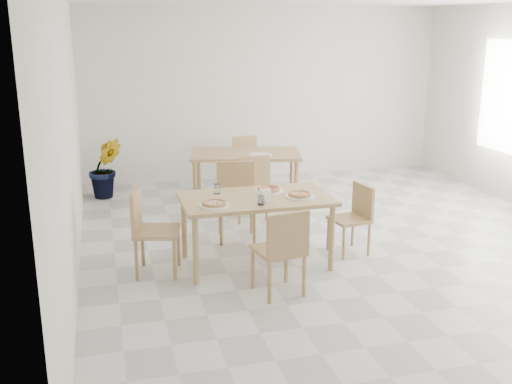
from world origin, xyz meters
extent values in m
plane|color=silver|center=(0.00, 0.00, 0.00)|extent=(7.00, 7.00, 0.00)
plane|color=silver|center=(0.00, 3.50, 1.40)|extent=(6.00, 0.00, 6.00)
plane|color=silver|center=(-3.00, 0.00, 1.40)|extent=(0.00, 7.00, 7.00)
cube|color=tan|center=(-1.15, -0.26, 0.73)|extent=(1.58, 0.90, 0.04)
cylinder|color=tan|center=(-1.86, -0.64, 0.35)|extent=(0.06, 0.06, 0.71)
cylinder|color=tan|center=(-0.43, -0.63, 0.35)|extent=(0.06, 0.06, 0.71)
cylinder|color=tan|center=(-1.87, 0.11, 0.35)|extent=(0.06, 0.06, 0.71)
cylinder|color=tan|center=(-0.43, 0.12, 0.35)|extent=(0.06, 0.06, 0.71)
cube|color=tan|center=(-1.13, -1.02, 0.44)|extent=(0.49, 0.49, 0.04)
cube|color=tan|center=(-1.09, -1.21, 0.66)|extent=(0.43, 0.12, 0.41)
cylinder|color=tan|center=(-0.98, -0.81, 0.21)|extent=(0.04, 0.04, 0.42)
cylinder|color=tan|center=(-1.34, -0.87, 0.21)|extent=(0.04, 0.04, 0.42)
cylinder|color=tan|center=(-0.92, -1.17, 0.21)|extent=(0.04, 0.04, 0.42)
cylinder|color=tan|center=(-1.28, -1.23, 0.21)|extent=(0.04, 0.04, 0.42)
cube|color=tan|center=(-1.18, 0.54, 0.46)|extent=(0.52, 0.52, 0.04)
cube|color=tan|center=(-1.14, 0.74, 0.70)|extent=(0.45, 0.12, 0.43)
cylinder|color=tan|center=(-1.40, 0.38, 0.22)|extent=(0.04, 0.04, 0.44)
cylinder|color=tan|center=(-1.02, 0.32, 0.22)|extent=(0.04, 0.04, 0.44)
cylinder|color=tan|center=(-1.34, 0.77, 0.22)|extent=(0.04, 0.04, 0.44)
cylinder|color=tan|center=(-0.95, 0.70, 0.22)|extent=(0.04, 0.04, 0.44)
cube|color=tan|center=(-2.19, -0.25, 0.46)|extent=(0.54, 0.54, 0.04)
cube|color=tan|center=(-2.39, -0.20, 0.69)|extent=(0.14, 0.44, 0.42)
cylinder|color=tan|center=(-2.05, -0.48, 0.22)|extent=(0.04, 0.04, 0.43)
cylinder|color=tan|center=(-1.96, -0.10, 0.22)|extent=(0.04, 0.04, 0.43)
cylinder|color=tan|center=(-2.42, -0.39, 0.22)|extent=(0.04, 0.04, 0.43)
cylinder|color=tan|center=(-2.34, -0.02, 0.22)|extent=(0.04, 0.04, 0.43)
cube|color=tan|center=(-0.06, -0.21, 0.39)|extent=(0.44, 0.44, 0.04)
cube|color=tan|center=(0.12, -0.18, 0.60)|extent=(0.10, 0.39, 0.37)
cylinder|color=tan|center=(-0.25, -0.07, 0.19)|extent=(0.03, 0.03, 0.38)
cylinder|color=tan|center=(-0.19, -0.40, 0.19)|extent=(0.03, 0.03, 0.38)
cylinder|color=tan|center=(0.08, -0.02, 0.19)|extent=(0.03, 0.03, 0.38)
cylinder|color=tan|center=(0.13, -0.34, 0.19)|extent=(0.03, 0.03, 0.38)
cylinder|color=white|center=(-0.71, -0.38, 0.76)|extent=(0.31, 0.31, 0.02)
cylinder|color=white|center=(-1.63, -0.48, 0.76)|extent=(0.31, 0.31, 0.02)
cylinder|color=white|center=(-0.96, -0.09, 0.76)|extent=(0.31, 0.31, 0.02)
cylinder|color=tan|center=(-0.71, -0.38, 0.77)|extent=(0.25, 0.25, 0.01)
torus|color=tan|center=(-0.71, -0.38, 0.78)|extent=(0.26, 0.26, 0.03)
cylinder|color=#DF4927|center=(-0.71, -0.38, 0.78)|extent=(0.19, 0.19, 0.01)
ellipsoid|color=#175C15|center=(-0.71, -0.38, 0.79)|extent=(0.05, 0.04, 0.01)
cylinder|color=tan|center=(-1.63, -0.48, 0.77)|extent=(0.32, 0.32, 0.01)
torus|color=tan|center=(-1.63, -0.48, 0.78)|extent=(0.32, 0.32, 0.03)
cylinder|color=beige|center=(-1.63, -0.48, 0.78)|extent=(0.24, 0.24, 0.01)
cylinder|color=tan|center=(-0.96, -0.09, 0.77)|extent=(0.32, 0.32, 0.01)
torus|color=tan|center=(-0.96, -0.09, 0.78)|extent=(0.32, 0.32, 0.03)
cylinder|color=#DF4927|center=(-0.96, -0.09, 0.78)|extent=(0.24, 0.24, 0.01)
cylinder|color=white|center=(-1.17, -0.54, 0.80)|extent=(0.07, 0.07, 0.09)
cylinder|color=white|center=(-1.52, -0.02, 0.80)|extent=(0.08, 0.08, 0.10)
cube|color=silver|center=(-1.11, -0.49, 0.76)|extent=(0.13, 0.09, 0.01)
cube|color=white|center=(-1.11, -0.49, 0.83)|extent=(0.12, 0.07, 0.12)
cube|color=silver|center=(-1.28, 0.00, 0.75)|extent=(0.06, 0.16, 0.01)
cube|color=silver|center=(-0.50, -0.56, 0.75)|extent=(0.06, 0.19, 0.01)
cube|color=tan|center=(-0.72, 1.98, 0.73)|extent=(1.69, 1.20, 0.04)
cylinder|color=tan|center=(-1.48, 1.78, 0.35)|extent=(0.06, 0.06, 0.71)
cylinder|color=tan|center=(-0.12, 1.46, 0.35)|extent=(0.06, 0.06, 0.71)
cylinder|color=tan|center=(-1.31, 2.49, 0.35)|extent=(0.06, 0.06, 0.71)
cylinder|color=tan|center=(0.05, 2.18, 0.35)|extent=(0.06, 0.06, 0.71)
cube|color=tan|center=(-0.85, 1.28, 0.45)|extent=(0.49, 0.49, 0.04)
cube|color=tan|center=(-0.83, 1.08, 0.68)|extent=(0.44, 0.09, 0.42)
cylinder|color=tan|center=(-0.68, 1.49, 0.22)|extent=(0.04, 0.04, 0.43)
cylinder|color=tan|center=(-1.06, 1.45, 0.22)|extent=(0.04, 0.04, 0.43)
cylinder|color=tan|center=(-0.64, 1.11, 0.22)|extent=(0.04, 0.04, 0.43)
cylinder|color=tan|center=(-1.02, 1.07, 0.22)|extent=(0.04, 0.04, 0.43)
cube|color=tan|center=(-0.48, 2.72, 0.41)|extent=(0.44, 0.44, 0.04)
cube|color=tan|center=(-0.50, 2.90, 0.62)|extent=(0.40, 0.08, 0.38)
cylinder|color=tan|center=(-0.64, 2.53, 0.20)|extent=(0.03, 0.03, 0.39)
cylinder|color=tan|center=(-0.29, 2.57, 0.20)|extent=(0.03, 0.03, 0.39)
cylinder|color=tan|center=(-0.67, 2.87, 0.20)|extent=(0.03, 0.03, 0.39)
cylinder|color=tan|center=(-0.33, 2.91, 0.20)|extent=(0.03, 0.03, 0.39)
cylinder|color=white|center=(-0.56, 1.71, 0.76)|extent=(0.31, 0.31, 0.02)
imported|color=#30621D|center=(-2.65, 2.82, 0.45)|extent=(0.55, 0.46, 0.90)
camera|label=1|loc=(-2.69, -6.10, 2.50)|focal=42.00mm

